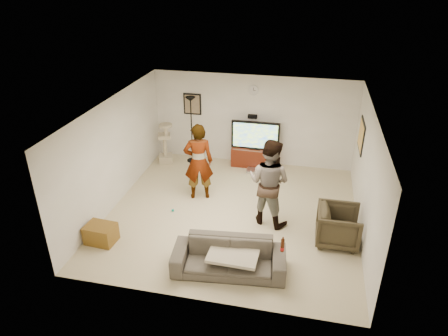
% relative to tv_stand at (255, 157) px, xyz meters
% --- Properties ---
extents(floor, '(5.50, 5.50, 0.02)m').
position_rel_tv_stand_xyz_m(floor, '(-0.12, -2.50, -0.27)').
color(floor, beige).
rests_on(floor, ground).
extents(ceiling, '(5.50, 5.50, 0.02)m').
position_rel_tv_stand_xyz_m(ceiling, '(-0.12, -2.50, 2.25)').
color(ceiling, white).
rests_on(ceiling, wall_back).
extents(wall_back, '(5.50, 0.04, 2.50)m').
position_rel_tv_stand_xyz_m(wall_back, '(-0.12, 0.25, 0.99)').
color(wall_back, silver).
rests_on(wall_back, floor).
extents(wall_front, '(5.50, 0.04, 2.50)m').
position_rel_tv_stand_xyz_m(wall_front, '(-0.12, -5.25, 0.99)').
color(wall_front, silver).
rests_on(wall_front, floor).
extents(wall_left, '(0.04, 5.50, 2.50)m').
position_rel_tv_stand_xyz_m(wall_left, '(-2.87, -2.50, 0.99)').
color(wall_left, silver).
rests_on(wall_left, floor).
extents(wall_right, '(0.04, 5.50, 2.50)m').
position_rel_tv_stand_xyz_m(wall_right, '(2.63, -2.50, 0.99)').
color(wall_right, silver).
rests_on(wall_right, floor).
extents(wall_clock, '(0.26, 0.04, 0.26)m').
position_rel_tv_stand_xyz_m(wall_clock, '(-0.12, 0.22, 1.84)').
color(wall_clock, white).
rests_on(wall_clock, wall_back).
extents(wall_speaker, '(0.25, 0.10, 0.10)m').
position_rel_tv_stand_xyz_m(wall_speaker, '(-0.12, 0.19, 1.12)').
color(wall_speaker, black).
rests_on(wall_speaker, wall_back).
extents(picture_back, '(0.42, 0.03, 0.52)m').
position_rel_tv_stand_xyz_m(picture_back, '(-1.82, 0.23, 1.34)').
color(picture_back, '#796750').
rests_on(picture_back, wall_back).
extents(picture_right, '(0.03, 0.78, 0.62)m').
position_rel_tv_stand_xyz_m(picture_right, '(2.61, -0.90, 1.24)').
color(picture_right, '#F4AF52').
rests_on(picture_right, wall_right).
extents(tv_stand, '(1.26, 0.45, 0.53)m').
position_rel_tv_stand_xyz_m(tv_stand, '(0.00, 0.00, 0.00)').
color(tv_stand, '#47160A').
rests_on(tv_stand, floor).
extents(console_box, '(0.40, 0.30, 0.07)m').
position_rel_tv_stand_xyz_m(console_box, '(0.05, -0.40, -0.23)').
color(console_box, '#B9B9BC').
rests_on(console_box, floor).
extents(tv, '(1.31, 0.08, 0.78)m').
position_rel_tv_stand_xyz_m(tv, '(0.00, 0.00, 0.65)').
color(tv, black).
rests_on(tv, tv_stand).
extents(tv_screen, '(1.21, 0.01, 0.68)m').
position_rel_tv_stand_xyz_m(tv_screen, '(0.00, -0.04, 0.65)').
color(tv_screen, '#D2F828').
rests_on(tv_screen, tv).
extents(floor_lamp, '(0.32, 0.32, 1.89)m').
position_rel_tv_stand_xyz_m(floor_lamp, '(-1.78, -0.07, 0.68)').
color(floor_lamp, black).
rests_on(floor_lamp, floor).
extents(cat_tree, '(0.48, 0.48, 1.17)m').
position_rel_tv_stand_xyz_m(cat_tree, '(-2.51, -0.30, 0.32)').
color(cat_tree, tan).
rests_on(cat_tree, floor).
extents(person_left, '(0.79, 0.64, 1.88)m').
position_rel_tv_stand_xyz_m(person_left, '(-1.05, -1.97, 0.68)').
color(person_left, gray).
rests_on(person_left, floor).
extents(person_right, '(1.13, 1.00, 1.94)m').
position_rel_tv_stand_xyz_m(person_right, '(0.68, -2.65, 0.71)').
color(person_right, '#304F78').
rests_on(person_right, floor).
extents(sofa, '(2.13, 1.02, 0.60)m').
position_rel_tv_stand_xyz_m(sofa, '(0.19, -4.41, 0.04)').
color(sofa, '#48423A').
rests_on(sofa, floor).
extents(throw_blanket, '(0.92, 0.72, 0.06)m').
position_rel_tv_stand_xyz_m(throw_blanket, '(0.28, -4.41, 0.14)').
color(throw_blanket, beige).
rests_on(throw_blanket, sofa).
extents(beer_bottle, '(0.06, 0.06, 0.25)m').
position_rel_tv_stand_xyz_m(beer_bottle, '(1.14, -4.41, 0.46)').
color(beer_bottle, '#391506').
rests_on(beer_bottle, sofa).
extents(armchair, '(0.86, 0.83, 0.78)m').
position_rel_tv_stand_xyz_m(armchair, '(2.16, -3.10, 0.13)').
color(armchair, '#373020').
rests_on(armchair, floor).
extents(side_table, '(0.62, 0.48, 0.39)m').
position_rel_tv_stand_xyz_m(side_table, '(-2.52, -4.13, -0.07)').
color(side_table, brown).
rests_on(side_table, floor).
extents(toy_ball, '(0.06, 0.06, 0.06)m').
position_rel_tv_stand_xyz_m(toy_ball, '(-1.47, -2.75, -0.23)').
color(toy_ball, '#098B79').
rests_on(toy_ball, floor).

